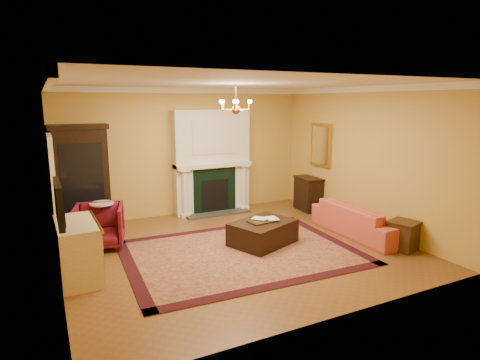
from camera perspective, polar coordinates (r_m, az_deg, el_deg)
floor at (r=7.59m, az=-0.55°, el=-9.74°), size 6.00×5.50×0.02m
ceiling at (r=7.10m, az=-0.60°, el=13.68°), size 6.00×5.50×0.02m
wall_back at (r=9.72m, az=-7.71°, el=3.98°), size 6.00×0.02×3.00m
wall_front at (r=4.91m, az=13.66°, el=-3.28°), size 6.00×0.02×3.00m
wall_left at (r=6.49m, az=-25.23°, el=-0.55°), size 0.02×5.50×3.00m
wall_right at (r=8.91m, az=17.14°, el=2.94°), size 0.02×5.50×3.00m
fireplace at (r=9.80m, az=-3.98°, el=2.31°), size 1.90×0.70×2.50m
crown_molding at (r=7.97m, az=-3.68°, el=12.88°), size 6.00×5.50×0.12m
doorway at (r=8.25m, az=-24.92°, el=-1.45°), size 0.08×1.05×2.10m
tv_panel at (r=5.94m, az=-24.33°, el=-2.98°), size 0.09×0.95×0.58m
gilt_mirror at (r=9.92m, az=11.45°, el=4.87°), size 0.06×0.76×1.05m
chandelier at (r=7.09m, az=-0.59°, el=10.43°), size 0.63×0.55×0.53m
oriental_rug at (r=7.37m, az=0.10°, el=-10.26°), size 4.18×3.21×0.02m
china_cabinet at (r=9.04m, az=-21.60°, el=-0.02°), size 1.08×0.51×2.13m
wingback_armchair at (r=7.96m, az=-19.43°, el=-5.94°), size 1.03×0.99×0.89m
pedestal_table at (r=8.19m, az=-18.94°, el=-5.32°), size 0.44×0.44×0.79m
commode at (r=6.73m, az=-22.06°, el=-9.24°), size 0.60×1.21×0.89m
coral_sofa at (r=8.55m, az=16.81°, el=-4.73°), size 0.66×2.19×0.85m
end_table at (r=8.02m, az=22.17°, el=-7.41°), size 0.56×0.56×0.52m
console_table at (r=10.17m, az=9.64°, el=-2.03°), size 0.47×0.76×0.81m
leather_ottoman at (r=7.72m, az=3.26°, el=-7.47°), size 1.40×1.21×0.44m
ottoman_tray at (r=7.61m, az=2.91°, el=-5.91°), size 0.47×0.39×0.03m
book_a at (r=7.57m, az=2.53°, el=-4.81°), size 0.18×0.14×0.27m
book_b at (r=7.64m, az=3.88°, el=-4.64°), size 0.21×0.05×0.28m
topiary_left at (r=9.47m, az=-8.08°, el=3.40°), size 0.14×0.14×0.38m
topiary_right at (r=10.02m, az=-0.03°, el=4.12°), size 0.16×0.16×0.44m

